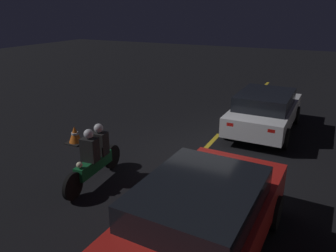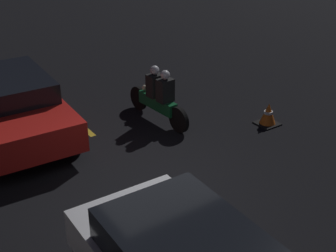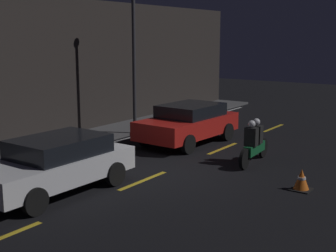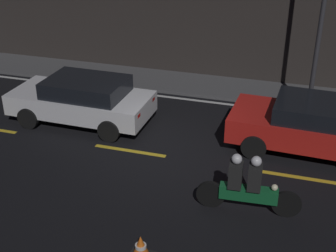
# 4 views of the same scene
# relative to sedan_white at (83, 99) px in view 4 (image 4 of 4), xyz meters

# --- Properties ---
(ground_plane) EXTENTS (56.00, 56.00, 0.00)m
(ground_plane) POSITION_rel_sedan_white_xyz_m (2.94, -1.24, -0.74)
(ground_plane) COLOR black
(raised_curb) EXTENTS (28.00, 1.93, 0.11)m
(raised_curb) POSITION_rel_sedan_white_xyz_m (2.94, 3.74, -0.69)
(raised_curb) COLOR #4C4C4F
(raised_curb) RESTS_ON ground
(building_front) EXTENTS (28.00, 0.30, 5.26)m
(building_front) POSITION_rel_sedan_white_xyz_m (2.94, 4.85, 1.89)
(building_front) COLOR #2D2826
(building_front) RESTS_ON ground
(lane_dash_c) EXTENTS (2.00, 0.14, 0.01)m
(lane_dash_c) POSITION_rel_sedan_white_xyz_m (1.94, -1.24, -0.74)
(lane_dash_c) COLOR gold
(lane_dash_c) RESTS_ON ground
(lane_dash_d) EXTENTS (2.00, 0.14, 0.01)m
(lane_dash_d) POSITION_rel_sedan_white_xyz_m (6.44, -1.24, -0.74)
(lane_dash_d) COLOR gold
(lane_dash_d) RESTS_ON ground
(lane_solid_kerb) EXTENTS (25.20, 0.14, 0.01)m
(lane_solid_kerb) POSITION_rel_sedan_white_xyz_m (2.94, 2.52, -0.74)
(lane_solid_kerb) COLOR silver
(lane_solid_kerb) RESTS_ON ground
(sedan_white) EXTENTS (4.16, 1.99, 1.37)m
(sedan_white) POSITION_rel_sedan_white_xyz_m (0.00, 0.00, 0.00)
(sedan_white) COLOR silver
(sedan_white) RESTS_ON ground
(taxi_red) EXTENTS (4.19, 2.16, 1.41)m
(taxi_red) POSITION_rel_sedan_white_xyz_m (6.49, 0.21, 0.03)
(taxi_red) COLOR red
(taxi_red) RESTS_ON ground
(motorcycle) EXTENTS (2.24, 0.41, 1.38)m
(motorcycle) POSITION_rel_sedan_white_xyz_m (5.26, -2.94, -0.09)
(motorcycle) COLOR black
(motorcycle) RESTS_ON ground
(traffic_cone_near) EXTENTS (0.51, 0.51, 0.54)m
(traffic_cone_near) POSITION_rel_sedan_white_xyz_m (3.63, -5.00, -0.48)
(traffic_cone_near) COLOR black
(traffic_cone_near) RESTS_ON ground
(street_lamp) EXTENTS (0.28, 0.28, 5.76)m
(street_lamp) POSITION_rel_sedan_white_xyz_m (6.38, 2.62, 2.50)
(street_lamp) COLOR #333338
(street_lamp) RESTS_ON ground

